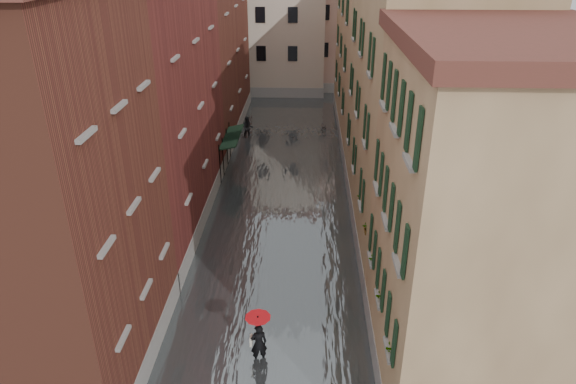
# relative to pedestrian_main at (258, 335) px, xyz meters

# --- Properties ---
(ground) EXTENTS (120.00, 120.00, 0.00)m
(ground) POSITION_rel_pedestrian_main_xyz_m (0.19, 1.72, -1.24)
(ground) COLOR #535456
(ground) RESTS_ON ground
(floodwater) EXTENTS (10.00, 60.00, 0.20)m
(floodwater) POSITION_rel_pedestrian_main_xyz_m (0.19, 14.72, -1.14)
(floodwater) COLOR #515759
(floodwater) RESTS_ON ground
(building_left_near) EXTENTS (6.00, 8.00, 13.00)m
(building_left_near) POSITION_rel_pedestrian_main_xyz_m (-6.81, -0.28, 5.26)
(building_left_near) COLOR brown
(building_left_near) RESTS_ON ground
(building_left_mid) EXTENTS (6.00, 14.00, 12.50)m
(building_left_mid) POSITION_rel_pedestrian_main_xyz_m (-6.81, 10.72, 5.01)
(building_left_mid) COLOR maroon
(building_left_mid) RESTS_ON ground
(building_left_far) EXTENTS (6.00, 16.00, 14.00)m
(building_left_far) POSITION_rel_pedestrian_main_xyz_m (-6.81, 25.72, 5.76)
(building_left_far) COLOR brown
(building_left_far) RESTS_ON ground
(building_right_near) EXTENTS (6.00, 8.00, 11.50)m
(building_right_near) POSITION_rel_pedestrian_main_xyz_m (7.19, -0.28, 4.51)
(building_right_near) COLOR #90704A
(building_right_near) RESTS_ON ground
(building_right_mid) EXTENTS (6.00, 14.00, 13.00)m
(building_right_mid) POSITION_rel_pedestrian_main_xyz_m (7.19, 10.72, 5.26)
(building_right_mid) COLOR tan
(building_right_mid) RESTS_ON ground
(building_right_far) EXTENTS (6.00, 16.00, 11.50)m
(building_right_far) POSITION_rel_pedestrian_main_xyz_m (7.19, 25.72, 4.51)
(building_right_far) COLOR #90704A
(building_right_far) RESTS_ON ground
(building_end_cream) EXTENTS (12.00, 9.00, 13.00)m
(building_end_cream) POSITION_rel_pedestrian_main_xyz_m (-2.81, 39.72, 5.26)
(building_end_cream) COLOR beige
(building_end_cream) RESTS_ON ground
(building_end_pink) EXTENTS (10.00, 9.00, 12.00)m
(building_end_pink) POSITION_rel_pedestrian_main_xyz_m (6.19, 41.72, 4.76)
(building_end_pink) COLOR tan
(building_end_pink) RESTS_ON ground
(awning_near) EXTENTS (1.09, 3.12, 2.80)m
(awning_near) POSITION_rel_pedestrian_main_xyz_m (-3.30, 16.65, 1.23)
(awning_near) COLOR #163220
(awning_near) RESTS_ON ground
(awning_far) EXTENTS (1.09, 3.19, 2.80)m
(awning_far) POSITION_rel_pedestrian_main_xyz_m (-3.30, 17.94, 1.24)
(awning_far) COLOR #163220
(awning_far) RESTS_ON ground
(window_planters) EXTENTS (0.59, 10.84, 0.84)m
(window_planters) POSITION_rel_pedestrian_main_xyz_m (4.31, 2.13, 2.27)
(window_planters) COLOR #9F6A34
(window_planters) RESTS_ON ground
(pedestrian_main) EXTENTS (0.94, 0.94, 2.06)m
(pedestrian_main) POSITION_rel_pedestrian_main_xyz_m (0.00, 0.00, 0.00)
(pedestrian_main) COLOR black
(pedestrian_main) RESTS_ON ground
(pedestrian_far) EXTENTS (0.95, 0.78, 1.81)m
(pedestrian_far) POSITION_rel_pedestrian_main_xyz_m (-2.98, 23.87, -0.33)
(pedestrian_far) COLOR black
(pedestrian_far) RESTS_ON ground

